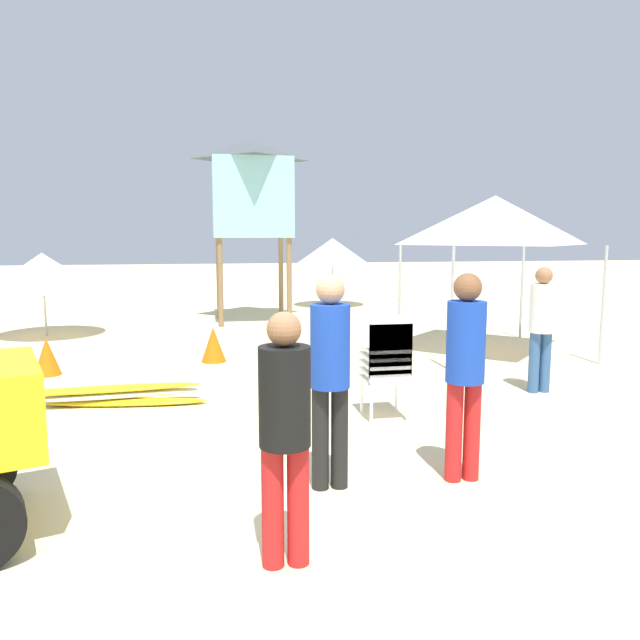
{
  "coord_description": "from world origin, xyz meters",
  "views": [
    {
      "loc": [
        -0.09,
        -4.55,
        2.07
      ],
      "look_at": [
        1.17,
        2.2,
        1.11
      ],
      "focal_mm": 34.2,
      "sensor_mm": 36.0,
      "label": 1
    }
  ],
  "objects": [
    {
      "name": "lifeguard_near_left",
      "position": [
        0.36,
        -0.96,
        0.92
      ],
      "size": [
        0.32,
        0.32,
        1.61
      ],
      "color": "red",
      "rests_on": "ground"
    },
    {
      "name": "surfboard_pile",
      "position": [
        -1.25,
        3.04,
        0.12
      ],
      "size": [
        2.46,
        0.56,
        0.24
      ],
      "color": "yellow",
      "rests_on": "ground"
    },
    {
      "name": "popup_canopy",
      "position": [
        4.84,
        5.38,
        2.31
      ],
      "size": [
        2.61,
        2.61,
        2.74
      ],
      "color": "#B2B2B7",
      "rests_on": "ground"
    },
    {
      "name": "stacked_plastic_chairs",
      "position": [
        1.87,
        1.86,
        0.7
      ],
      "size": [
        0.48,
        0.48,
        1.2
      ],
      "color": "white",
      "rests_on": "ground"
    },
    {
      "name": "traffic_cone_far",
      "position": [
        -0.01,
        5.42,
        0.29
      ],
      "size": [
        0.4,
        0.4,
        0.58
      ],
      "primitive_type": "cone",
      "color": "orange",
      "rests_on": "ground"
    },
    {
      "name": "beach_umbrella_left",
      "position": [
        -3.36,
        8.63,
        1.32
      ],
      "size": [
        2.18,
        2.18,
        1.71
      ],
      "color": "beige",
      "rests_on": "ground"
    },
    {
      "name": "traffic_cone_near",
      "position": [
        -2.45,
        4.9,
        0.28
      ],
      "size": [
        0.39,
        0.39,
        0.56
      ],
      "primitive_type": "cone",
      "color": "orange",
      "rests_on": "ground"
    },
    {
      "name": "beach_umbrella_mid",
      "position": [
        3.5,
        12.74,
        1.6
      ],
      "size": [
        2.11,
        2.11,
        1.97
      ],
      "color": "beige",
      "rests_on": "ground"
    },
    {
      "name": "lifeguard_near_right",
      "position": [
        4.2,
        2.66,
        0.95
      ],
      "size": [
        0.32,
        0.32,
        1.65
      ],
      "color": "#33598C",
      "rests_on": "ground"
    },
    {
      "name": "lifeguard_far_right",
      "position": [
        2.0,
        0.1,
        1.02
      ],
      "size": [
        0.32,
        0.32,
        1.76
      ],
      "color": "red",
      "rests_on": "ground"
    },
    {
      "name": "lifeguard_tower",
      "position": [
        0.99,
        10.08,
        3.13
      ],
      "size": [
        1.98,
        1.98,
        4.25
      ],
      "color": "olive",
      "rests_on": "ground"
    },
    {
      "name": "lifeguard_near_center",
      "position": [
        0.87,
        0.14,
        1.01
      ],
      "size": [
        0.32,
        0.32,
        1.75
      ],
      "color": "black",
      "rests_on": "ground"
    },
    {
      "name": "ground",
      "position": [
        0.0,
        0.0,
        0.0
      ],
      "size": [
        80.0,
        80.0,
        0.0
      ],
      "primitive_type": "plane",
      "color": "beige"
    }
  ]
}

